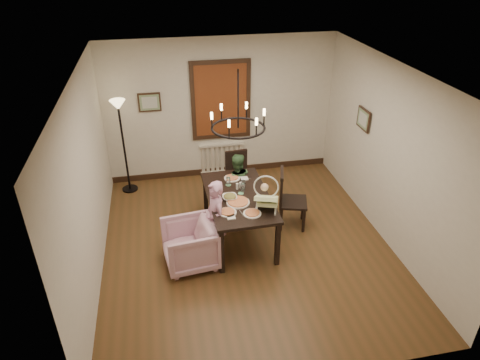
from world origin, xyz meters
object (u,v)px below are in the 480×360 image
object	(u,v)px
floor_lamp	(124,148)
elderly_woman	(216,224)
armchair	(190,245)
chair_right	(293,199)
dining_table	(238,200)
drinking_glass	(243,188)
chair_far	(239,178)
seated_man	(236,189)
baby_bouncer	(267,197)

from	to	relation	value
floor_lamp	elderly_woman	bearing A→B (deg)	-57.94
armchair	chair_right	bearing A→B (deg)	103.75
dining_table	drinking_glass	xyz separation A→B (m)	(0.09, 0.09, 0.16)
drinking_glass	floor_lamp	size ratio (longest dim) A/B	0.08
armchair	floor_lamp	distance (m)	2.67
dining_table	elderly_woman	size ratio (longest dim) A/B	1.66
chair_far	floor_lamp	xyz separation A→B (m)	(-2.04, 0.79, 0.42)
seated_man	drinking_glass	bearing A→B (deg)	89.95
dining_table	chair_far	world-z (taller)	chair_far
chair_right	baby_bouncer	distance (m)	0.95
floor_lamp	drinking_glass	bearing A→B (deg)	-43.82
elderly_woman	drinking_glass	world-z (taller)	elderly_woman
elderly_woman	floor_lamp	distance (m)	2.65
armchair	floor_lamp	size ratio (longest dim) A/B	0.43
chair_right	baby_bouncer	bearing A→B (deg)	148.43
chair_far	chair_right	world-z (taller)	chair_right
chair_far	chair_right	bearing A→B (deg)	-58.61
dining_table	baby_bouncer	xyz separation A→B (m)	(0.35, -0.41, 0.26)
chair_far	drinking_glass	bearing A→B (deg)	-103.66
chair_far	floor_lamp	distance (m)	2.23
dining_table	seated_man	xyz separation A→B (m)	(0.11, 0.74, -0.24)
floor_lamp	chair_far	bearing A→B (deg)	-21.07
dining_table	floor_lamp	xyz separation A→B (m)	(-1.81, 1.91, 0.18)
floor_lamp	armchair	bearing A→B (deg)	-68.17
chair_right	seated_man	xyz separation A→B (m)	(-0.85, 0.59, -0.05)
elderly_woman	baby_bouncer	xyz separation A→B (m)	(0.77, -0.10, 0.46)
chair_right	seated_man	bearing A→B (deg)	71.19
armchair	seated_man	bearing A→B (deg)	136.50
chair_right	floor_lamp	size ratio (longest dim) A/B	0.58
chair_far	dining_table	bearing A→B (deg)	-107.22
baby_bouncer	drinking_glass	bearing A→B (deg)	135.83
elderly_woman	floor_lamp	bearing A→B (deg)	-162.01
dining_table	chair_right	world-z (taller)	chair_right
dining_table	elderly_woman	bearing A→B (deg)	-144.49
dining_table	armchair	distance (m)	1.05
dining_table	armchair	world-z (taller)	dining_table
dining_table	armchair	bearing A→B (deg)	-149.80
dining_table	chair_far	size ratio (longest dim) A/B	1.82
seated_man	baby_bouncer	size ratio (longest dim) A/B	1.74
dining_table	elderly_woman	distance (m)	0.56
seated_man	dining_table	bearing A→B (deg)	83.73
elderly_woman	drinking_glass	distance (m)	0.74
chair_right	seated_man	size ratio (longest dim) A/B	1.11
baby_bouncer	floor_lamp	distance (m)	3.17
seated_man	floor_lamp	world-z (taller)	floor_lamp
chair_far	drinking_glass	world-z (taller)	chair_far
baby_bouncer	drinking_glass	size ratio (longest dim) A/B	3.79
chair_far	seated_man	world-z (taller)	chair_far
chair_far	armchair	distance (m)	1.96
elderly_woman	drinking_glass	size ratio (longest dim) A/B	7.22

